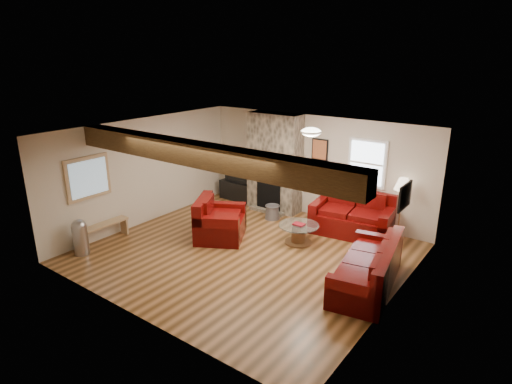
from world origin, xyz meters
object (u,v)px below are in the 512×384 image
Objects in this scene: sofa_three at (367,265)px; loveseat at (352,214)px; floor_lamp at (403,187)px; tv_cabinet at (238,190)px; coffee_table at (299,234)px; armchair_red at (220,218)px; television at (238,174)px.

sofa_three is 2.32m from loveseat.
tv_cabinet is at bearing 179.47° from floor_lamp.
sofa_three is 2.05m from coffee_table.
sofa_three is 1.88× the size of armchair_red.
loveseat is 3.54m from tv_cabinet.
floor_lamp is at bearing -0.53° from television.
television is at bearing 179.47° from floor_lamp.
coffee_table is 3.24m from television.
television is (0.00, 0.00, 0.48)m from tv_cabinet.
tv_cabinet is (-2.83, 1.47, 0.05)m from coffee_table.
coffee_table is 2.41m from floor_lamp.
television is at bearing 167.48° from loveseat.
loveseat is 1.39m from coffee_table.
floor_lamp reaches higher than coffee_table.
sofa_three is 5.24m from tv_cabinet.
television reaches higher than armchair_red.
tv_cabinet is 0.48m from television.
tv_cabinet is 1.34× the size of television.
sofa_three is at bearing -66.98° from loveseat.
tv_cabinet is at bearing 152.53° from coffee_table.
loveseat is (-1.18, 1.99, 0.06)m from sofa_three.
tv_cabinet is at bearing -126.09° from sofa_three.
armchair_red is 2.60m from tv_cabinet.
television is 4.52m from floor_lamp.
coffee_table is 1.11× the size of television.
floor_lamp is at bearing 40.77° from coffee_table.
floor_lamp reaches higher than sofa_three.
armchair_red is at bearing -100.85° from sofa_three.
television is 0.55× the size of floor_lamp.
floor_lamp is (4.50, -0.04, 0.95)m from tv_cabinet.
armchair_red is at bearing -153.23° from coffee_table.
tv_cabinet reaches higher than coffee_table.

